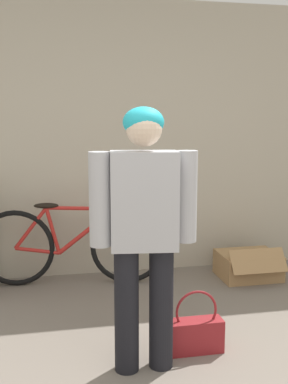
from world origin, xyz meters
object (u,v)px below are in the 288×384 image
bicycle (72,245)px  handbag (196,333)px  cardboard_box (248,265)px  person (144,221)px

bicycle → handbag: bicycle is taller
bicycle → cardboard_box: size_ratio=3.10×
person → bicycle: person is taller
handbag → cardboard_box: handbag is taller
bicycle → cardboard_box: bicycle is taller
person → cardboard_box: bearing=53.6°
person → bicycle: 1.65m
bicycle → handbag: 1.59m
person → cardboard_box: (1.29, 1.36, -0.79)m
person → handbag: bearing=25.4°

